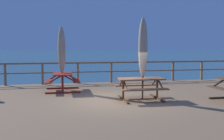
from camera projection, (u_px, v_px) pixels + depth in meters
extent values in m
plane|color=#2D5B6B|center=(117.00, 123.00, 9.69)|extent=(600.00, 600.00, 0.00)
cube|color=#846647|center=(117.00, 112.00, 9.65)|extent=(16.05, 9.87, 0.83)
cube|color=brown|center=(95.00, 63.00, 14.18)|extent=(15.75, 0.09, 0.08)
cube|color=brown|center=(95.00, 72.00, 14.22)|extent=(15.75, 0.07, 0.06)
cube|color=brown|center=(5.00, 75.00, 13.26)|extent=(0.10, 0.10, 1.05)
cube|color=brown|center=(43.00, 74.00, 13.65)|extent=(0.10, 0.10, 1.05)
cube|color=brown|center=(78.00, 73.00, 14.03)|extent=(0.10, 0.10, 1.05)
cube|color=brown|center=(111.00, 72.00, 14.42)|extent=(0.10, 0.10, 1.05)
cube|color=brown|center=(143.00, 72.00, 14.80)|extent=(0.10, 0.10, 1.05)
cube|color=brown|center=(173.00, 71.00, 15.19)|extent=(0.10, 0.10, 1.05)
cube|color=brown|center=(201.00, 71.00, 15.57)|extent=(0.10, 0.10, 1.05)
cylinder|color=#432F1F|center=(220.00, 82.00, 9.88)|extent=(0.63, 0.06, 0.37)
cube|color=brown|center=(140.00, 79.00, 9.68)|extent=(1.63, 0.81, 0.05)
cube|color=brown|center=(145.00, 90.00, 9.15)|extent=(1.62, 0.33, 0.04)
cube|color=brown|center=(136.00, 85.00, 10.25)|extent=(1.62, 0.33, 0.04)
cube|color=brown|center=(123.00, 99.00, 9.61)|extent=(0.12, 1.40, 0.06)
cylinder|color=brown|center=(123.00, 90.00, 9.59)|extent=(0.07, 0.07, 0.74)
cylinder|color=brown|center=(125.00, 85.00, 9.29)|extent=(0.07, 0.63, 0.37)
cylinder|color=brown|center=(121.00, 82.00, 9.84)|extent=(0.07, 0.63, 0.37)
cube|color=brown|center=(157.00, 98.00, 9.86)|extent=(0.12, 1.40, 0.06)
cylinder|color=brown|center=(157.00, 89.00, 9.83)|extent=(0.07, 0.07, 0.74)
cylinder|color=brown|center=(160.00, 84.00, 9.53)|extent=(0.07, 0.63, 0.37)
cylinder|color=brown|center=(155.00, 82.00, 10.08)|extent=(0.07, 0.63, 0.37)
cube|color=maroon|center=(63.00, 74.00, 11.56)|extent=(0.82, 1.63, 0.05)
cube|color=maroon|center=(76.00, 80.00, 11.69)|extent=(0.34, 1.61, 0.04)
cube|color=maroon|center=(49.00, 81.00, 11.49)|extent=(0.34, 1.61, 0.04)
cube|color=maroon|center=(63.00, 93.00, 11.01)|extent=(1.40, 0.14, 0.06)
cylinder|color=maroon|center=(63.00, 84.00, 10.98)|extent=(0.07, 0.07, 0.74)
cylinder|color=maroon|center=(70.00, 79.00, 11.02)|extent=(0.63, 0.08, 0.37)
cylinder|color=maroon|center=(56.00, 79.00, 10.92)|extent=(0.63, 0.08, 0.37)
cube|color=maroon|center=(63.00, 88.00, 12.23)|extent=(1.40, 0.14, 0.06)
cylinder|color=maroon|center=(63.00, 81.00, 12.20)|extent=(0.07, 0.07, 0.74)
cylinder|color=maroon|center=(69.00, 76.00, 12.24)|extent=(0.63, 0.08, 0.37)
cylinder|color=maroon|center=(56.00, 76.00, 12.14)|extent=(0.63, 0.08, 0.37)
cylinder|color=#4C3828|center=(143.00, 61.00, 9.63)|extent=(0.06, 0.06, 2.73)
ellipsoid|color=tan|center=(143.00, 47.00, 9.59)|extent=(0.32, 0.32, 2.08)
cylinder|color=#685B4C|center=(143.00, 52.00, 9.60)|extent=(0.21, 0.21, 0.05)
cone|color=#4C3828|center=(143.00, 20.00, 9.51)|extent=(0.10, 0.10, 0.14)
cylinder|color=#4C3828|center=(62.00, 61.00, 11.53)|extent=(0.06, 0.06, 2.58)
ellipsoid|color=tan|center=(62.00, 50.00, 11.49)|extent=(0.32, 0.32, 1.96)
cylinder|color=#685B4C|center=(62.00, 53.00, 11.50)|extent=(0.21, 0.21, 0.05)
cone|color=#4C3828|center=(61.00, 28.00, 11.41)|extent=(0.10, 0.10, 0.14)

